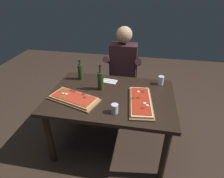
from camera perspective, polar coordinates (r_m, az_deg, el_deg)
ground_plane at (r=2.57m, az=-0.21°, el=-15.86°), size 6.40×6.40×0.00m
dining_table at (r=2.15m, az=-0.24°, el=-4.00°), size 1.40×0.96×0.74m
pizza_rectangular_front at (r=2.05m, az=-11.64°, el=-2.78°), size 0.60×0.41×0.05m
pizza_rectangular_left at (r=1.98m, az=8.76°, el=-3.87°), size 0.30×0.60×0.05m
wine_bottle_dark at (r=2.16m, az=-3.53°, el=2.61°), size 0.07×0.07×0.31m
oil_bottle_amber at (r=2.42m, az=-9.64°, el=5.26°), size 0.06×0.06×0.26m
tumbler_near_camera at (r=2.37m, az=14.70°, el=2.44°), size 0.07×0.07×0.11m
tumbler_far_side at (r=1.81m, az=0.84°, el=-6.18°), size 0.07×0.07×0.10m
napkin_cutlery_set at (r=2.37m, az=-0.73°, el=2.38°), size 0.19×0.13×0.01m
diner_chair at (r=2.95m, az=3.47°, el=2.76°), size 0.44×0.44×0.87m
seated_diner at (r=2.73m, az=3.31°, el=6.33°), size 0.53×0.41×1.33m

